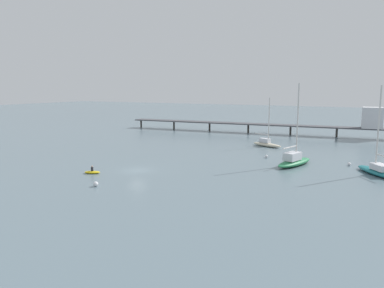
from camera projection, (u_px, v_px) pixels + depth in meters
name	position (u px, v px, depth m)	size (l,w,h in m)	color
ground_plane	(137.00, 170.00, 54.84)	(400.00, 400.00, 0.00)	slate
pier	(312.00, 121.00, 92.65)	(68.63, 8.72, 7.50)	#4C4C51
sailboat_cream	(266.00, 143.00, 76.66)	(7.19, 4.34, 10.10)	beige
sailboat_teal	(378.00, 170.00, 51.92)	(6.70, 8.10, 12.45)	#1E727A
sailboat_green	(294.00, 160.00, 58.03)	(4.90, 9.29, 12.81)	#287F4C
dinghy_yellow	(92.00, 172.00, 52.87)	(2.50, 1.82, 1.14)	yellow
mooring_buoy_outer	(96.00, 184.00, 45.86)	(0.64, 0.64, 0.64)	silver
mooring_buoy_far	(349.00, 164.00, 57.98)	(0.52, 0.52, 0.52)	silver
mooring_buoy_inner	(266.00, 156.00, 64.43)	(0.53, 0.53, 0.53)	silver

